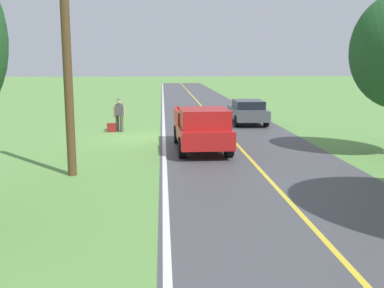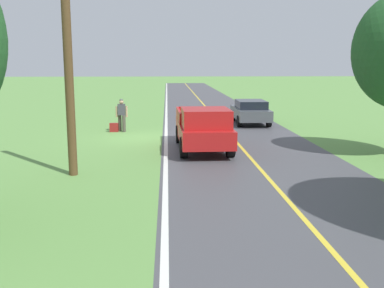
{
  "view_description": "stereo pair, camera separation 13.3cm",
  "coord_description": "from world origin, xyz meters",
  "px_view_note": "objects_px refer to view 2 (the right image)",
  "views": [
    {
      "loc": [
        -0.98,
        21.83,
        3.6
      ],
      "look_at": [
        -1.79,
        9.49,
        1.38
      ],
      "focal_mm": 42.45,
      "sensor_mm": 36.0,
      "label": 1
    },
    {
      "loc": [
        -1.12,
        21.84,
        3.6
      ],
      "look_at": [
        -1.79,
        9.49,
        1.38
      ],
      "focal_mm": 42.45,
      "sensor_mm": 36.0,
      "label": 2
    }
  ],
  "objects_px": {
    "sedan_near_oncoming": "(250,111)",
    "pickup_truck_passing": "(203,127)",
    "hitchhiker_walking": "(122,113)",
    "utility_pole_roadside": "(68,61)",
    "suitcase_carried": "(114,127)"
  },
  "relations": [
    {
      "from": "sedan_near_oncoming",
      "to": "pickup_truck_passing",
      "type": "bearing_deg",
      "value": 67.1
    },
    {
      "from": "hitchhiker_walking",
      "to": "utility_pole_roadside",
      "type": "bearing_deg",
      "value": 85.99
    },
    {
      "from": "pickup_truck_passing",
      "to": "suitcase_carried",
      "type": "bearing_deg",
      "value": -51.25
    },
    {
      "from": "pickup_truck_passing",
      "to": "utility_pole_roadside",
      "type": "height_order",
      "value": "utility_pole_roadside"
    },
    {
      "from": "pickup_truck_passing",
      "to": "utility_pole_roadside",
      "type": "xyz_separation_m",
      "value": [
        4.55,
        3.97,
        2.69
      ]
    },
    {
      "from": "hitchhiker_walking",
      "to": "pickup_truck_passing",
      "type": "xyz_separation_m",
      "value": [
        -3.89,
        5.47,
        -0.01
      ]
    },
    {
      "from": "hitchhiker_walking",
      "to": "suitcase_carried",
      "type": "distance_m",
      "value": 0.86
    },
    {
      "from": "pickup_truck_passing",
      "to": "sedan_near_oncoming",
      "type": "relative_size",
      "value": 1.23
    },
    {
      "from": "suitcase_carried",
      "to": "pickup_truck_passing",
      "type": "height_order",
      "value": "pickup_truck_passing"
    },
    {
      "from": "pickup_truck_passing",
      "to": "sedan_near_oncoming",
      "type": "distance_m",
      "value": 8.9
    },
    {
      "from": "suitcase_carried",
      "to": "sedan_near_oncoming",
      "type": "bearing_deg",
      "value": 106.02
    },
    {
      "from": "suitcase_carried",
      "to": "pickup_truck_passing",
      "type": "xyz_separation_m",
      "value": [
        -4.3,
        5.36,
        0.73
      ]
    },
    {
      "from": "utility_pole_roadside",
      "to": "hitchhiker_walking",
      "type": "bearing_deg",
      "value": -94.01
    },
    {
      "from": "sedan_near_oncoming",
      "to": "utility_pole_roadside",
      "type": "distance_m",
      "value": 14.85
    },
    {
      "from": "suitcase_carried",
      "to": "pickup_truck_passing",
      "type": "relative_size",
      "value": 0.09
    }
  ]
}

